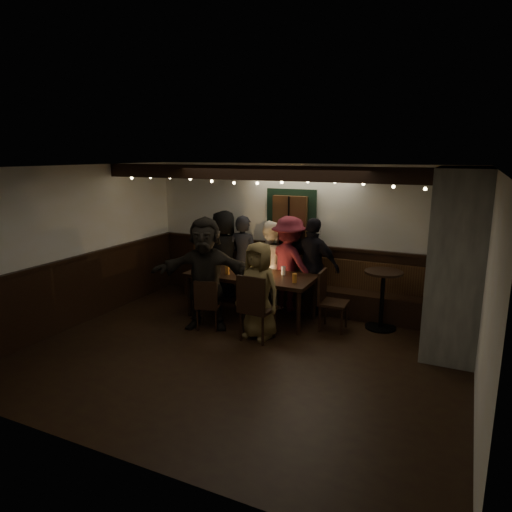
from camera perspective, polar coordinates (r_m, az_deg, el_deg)
The scene contains 13 objects.
room at distance 7.16m, azimuth 10.89°, elevation -1.29°, with size 6.02×5.01×2.62m.
dining_table at distance 7.76m, azimuth -0.66°, elevation -2.74°, with size 2.18×0.93×0.94m.
chair_near_left at distance 7.33m, azimuth -6.09°, elevation -5.73°, with size 0.46×0.46×0.83m.
chair_near_right at distance 6.82m, azimuth -0.19°, elevation -6.07°, with size 0.50×0.50×1.04m.
chair_end at distance 7.40m, azimuth 9.02°, elevation -5.04°, with size 0.45×0.45×0.96m.
high_top at distance 7.58m, azimuth 15.53°, elevation -4.41°, with size 0.60×0.60×0.96m.
person_a at distance 8.75m, azimuth -4.04°, elevation 0.07°, with size 0.85×0.55×1.73m, color black.
person_b at distance 8.59m, azimuth -1.64°, elevation -0.38°, with size 0.61×0.40×1.66m, color black.
person_c at distance 8.39m, azimuth 1.85°, elevation -0.96°, with size 0.77×0.60×1.59m, color #F4E4CF.
person_d at distance 8.13m, azimuth 4.16°, elevation -1.00°, with size 1.10×0.63×1.71m, color #49121B.
person_e at distance 8.01m, azimuth 7.15°, elevation -1.31°, with size 1.00×0.42×1.70m, color black.
person_f at distance 7.31m, azimuth -6.35°, elevation -2.18°, with size 1.68×0.54×1.82m, color black.
person_g at distance 6.93m, azimuth 0.32°, elevation -4.33°, with size 0.73×0.48×1.50m, color brown.
Camera 1 is at (2.75, -5.32, 2.78)m, focal length 32.00 mm.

